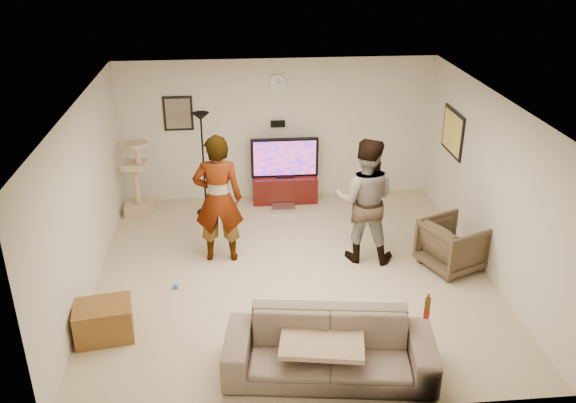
{
  "coord_description": "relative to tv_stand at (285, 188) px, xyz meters",
  "views": [
    {
      "loc": [
        -0.76,
        -7.46,
        4.56
      ],
      "look_at": [
        -0.05,
        0.2,
        1.03
      ],
      "focal_mm": 38.06,
      "sensor_mm": 36.0,
      "label": 1
    }
  ],
  "objects": [
    {
      "name": "wall_back",
      "position": [
        -0.1,
        0.25,
        1.01
      ],
      "size": [
        5.5,
        0.04,
        2.5
      ],
      "primitive_type": "cube",
      "color": "silver",
      "rests_on": "floor"
    },
    {
      "name": "picture_back",
      "position": [
        -1.8,
        0.23,
        1.36
      ],
      "size": [
        0.42,
        0.03,
        0.52
      ],
      "primitive_type": "cube",
      "color": "#6B624E",
      "rests_on": "wall_back"
    },
    {
      "name": "armchair",
      "position": [
        2.2,
        -2.55,
        0.12
      ],
      "size": [
        1.03,
        1.02,
        0.72
      ],
      "primitive_type": "imported",
      "rotation": [
        0.0,
        0.0,
        1.98
      ],
      "color": "#443625",
      "rests_on": "floor"
    },
    {
      "name": "throw_blanket",
      "position": [
        0.0,
        -4.65,
        0.21
      ],
      "size": [
        1.01,
        0.84,
        0.06
      ],
      "primitive_type": "cube",
      "rotation": [
        0.0,
        0.0,
        -0.17
      ],
      "color": "tan",
      "rests_on": "sofa"
    },
    {
      "name": "wall_front",
      "position": [
        -0.1,
        -5.25,
        1.01
      ],
      "size": [
        5.5,
        0.04,
        2.5
      ],
      "primitive_type": "cube",
      "color": "silver",
      "rests_on": "floor"
    },
    {
      "name": "wall_right",
      "position": [
        2.65,
        -2.5,
        1.01
      ],
      "size": [
        0.04,
        5.5,
        2.5
      ],
      "primitive_type": "cube",
      "color": "silver",
      "rests_on": "floor"
    },
    {
      "name": "beer_bottle",
      "position": [
        1.14,
        -4.65,
        0.55
      ],
      "size": [
        0.06,
        0.06,
        0.25
      ],
      "primitive_type": "cylinder",
      "color": "#52320C",
      "rests_on": "sofa"
    },
    {
      "name": "tv_stand",
      "position": [
        0.0,
        0.0,
        0.0
      ],
      "size": [
        1.14,
        0.45,
        0.47
      ],
      "primitive_type": "cube",
      "color": "#3D0E0A",
      "rests_on": "floor"
    },
    {
      "name": "ceiling",
      "position": [
        -0.1,
        -2.5,
        2.27
      ],
      "size": [
        5.5,
        5.5,
        0.02
      ],
      "primitive_type": "cube",
      "color": "white",
      "rests_on": "wall_back"
    },
    {
      "name": "wall_left",
      "position": [
        -2.85,
        -2.5,
        1.01
      ],
      "size": [
        0.04,
        5.5,
        2.5
      ],
      "primitive_type": "cube",
      "color": "silver",
      "rests_on": "floor"
    },
    {
      "name": "person_left",
      "position": [
        -1.12,
        -1.98,
        0.73
      ],
      "size": [
        0.72,
        0.49,
        1.93
      ],
      "primitive_type": "imported",
      "rotation": [
        0.0,
        0.0,
        3.09
      ],
      "color": "#A8AEBD",
      "rests_on": "floor"
    },
    {
      "name": "floor",
      "position": [
        -0.1,
        -2.5,
        -0.25
      ],
      "size": [
        5.5,
        5.5,
        0.02
      ],
      "primitive_type": "cube",
      "color": "beige",
      "rests_on": "ground"
    },
    {
      "name": "toy_ball",
      "position": [
        -1.74,
        -2.77,
        -0.2
      ],
      "size": [
        0.07,
        0.07,
        0.07
      ],
      "primitive_type": "sphere",
      "color": "#2076AF",
      "rests_on": "floor"
    },
    {
      "name": "tv",
      "position": [
        0.0,
        0.0,
        0.59
      ],
      "size": [
        1.18,
        0.08,
        0.7
      ],
      "primitive_type": "cube",
      "color": "black",
      "rests_on": "tv_stand"
    },
    {
      "name": "side_table",
      "position": [
        -2.5,
        -3.76,
        -0.01
      ],
      "size": [
        0.74,
        0.61,
        0.45
      ],
      "primitive_type": "cube",
      "rotation": [
        0.0,
        0.0,
        0.16
      ],
      "color": "brown",
      "rests_on": "floor"
    },
    {
      "name": "floor_lamp",
      "position": [
        -1.39,
        -0.39,
        0.65
      ],
      "size": [
        0.32,
        0.32,
        1.77
      ],
      "primitive_type": "cylinder",
      "color": "black",
      "rests_on": "floor"
    },
    {
      "name": "sofa",
      "position": [
        0.09,
        -4.65,
        0.1
      ],
      "size": [
        2.38,
        1.19,
        0.67
      ],
      "primitive_type": "imported",
      "rotation": [
        0.0,
        0.0,
        -0.13
      ],
      "color": "#6F5C50",
      "rests_on": "floor"
    },
    {
      "name": "wall_clock",
      "position": [
        -0.1,
        0.22,
        1.86
      ],
      "size": [
        0.26,
        0.04,
        0.26
      ],
      "primitive_type": "cylinder",
      "rotation": [
        1.57,
        0.0,
        0.0
      ],
      "color": "white",
      "rests_on": "wall_back"
    },
    {
      "name": "console_box",
      "position": [
        -0.06,
        -0.4,
        -0.2
      ],
      "size": [
        0.4,
        0.3,
        0.07
      ],
      "primitive_type": "cube",
      "color": "#B7B7BA",
      "rests_on": "floor"
    },
    {
      "name": "person_right",
      "position": [
        0.97,
        -2.14,
        0.7
      ],
      "size": [
        1.05,
        0.91,
        1.87
      ],
      "primitive_type": "imported",
      "rotation": [
        0.0,
        0.0,
        2.89
      ],
      "color": "#43589C",
      "rests_on": "floor"
    },
    {
      "name": "tv_screen",
      "position": [
        0.0,
        -0.04,
        0.59
      ],
      "size": [
        1.09,
        0.01,
        0.62
      ],
      "primitive_type": "cube",
      "color": "red",
      "rests_on": "tv"
    },
    {
      "name": "wall_speaker",
      "position": [
        -0.1,
        0.19,
        1.14
      ],
      "size": [
        0.25,
        0.1,
        0.1
      ],
      "primitive_type": "cube",
      "color": "black",
      "rests_on": "wall_back"
    },
    {
      "name": "cat_tree",
      "position": [
        -2.53,
        -0.32,
        0.42
      ],
      "size": [
        0.46,
        0.46,
        1.32
      ],
      "primitive_type": "cube",
      "rotation": [
        0.0,
        0.0,
        -0.09
      ],
      "color": "tan",
      "rests_on": "floor"
    },
    {
      "name": "picture_right",
      "position": [
        2.63,
        -0.9,
        1.26
      ],
      "size": [
        0.03,
        0.78,
        0.62
      ],
      "primitive_type": "cube",
      "color": "#E5CA54",
      "rests_on": "wall_right"
    }
  ]
}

